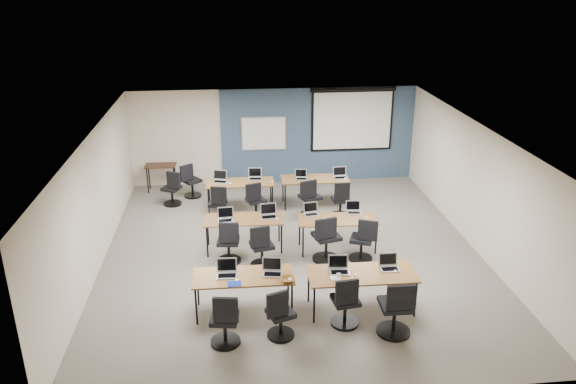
{
  "coord_description": "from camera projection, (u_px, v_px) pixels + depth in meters",
  "views": [
    {
      "loc": [
        -1.23,
        -10.76,
        5.68
      ],
      "look_at": [
        -0.05,
        0.4,
        1.26
      ],
      "focal_mm": 35.0,
      "sensor_mm": 36.0,
      "label": 1
    }
  ],
  "objects": [
    {
      "name": "mouse_4",
      "position": [
        232.0,
        221.0,
        11.92
      ],
      "size": [
        0.06,
        0.1,
        0.03
      ],
      "primitive_type": "ellipsoid",
      "rotation": [
        0.0,
        0.0,
        0.03
      ],
      "color": "white",
      "rests_on": "training_table_mid_left"
    },
    {
      "name": "wall_front",
      "position": [
        330.0,
        319.0,
        7.5
      ],
      "size": [
        8.0,
        0.04,
        2.7
      ],
      "primitive_type": "cube",
      "color": "beige",
      "rests_on": "ground"
    },
    {
      "name": "wall_back",
      "position": [
        274.0,
        136.0,
        15.82
      ],
      "size": [
        8.0,
        0.04,
        2.7
      ],
      "primitive_type": "cube",
      "color": "beige",
      "rests_on": "ground"
    },
    {
      "name": "task_chair_2",
      "position": [
        345.0,
        306.0,
        9.51
      ],
      "size": [
        0.49,
        0.49,
        0.97
      ],
      "rotation": [
        0.0,
        0.0,
        0.13
      ],
      "color": "black",
      "rests_on": "floor"
    },
    {
      "name": "mouse_8",
      "position": [
        230.0,
        183.0,
        14.03
      ],
      "size": [
        0.08,
        0.11,
        0.04
      ],
      "primitive_type": "ellipsoid",
      "rotation": [
        0.0,
        0.0,
        -0.11
      ],
      "color": "white",
      "rests_on": "training_table_back_left"
    },
    {
      "name": "laptop_0",
      "position": [
        227.0,
        271.0,
        9.8
      ],
      "size": [
        0.36,
        0.3,
        0.27
      ],
      "rotation": [
        0.0,
        0.0,
        -0.04
      ],
      "color": "#A2A3AC",
      "rests_on": "training_table_front_left"
    },
    {
      "name": "laptop_7",
      "position": [
        354.0,
        210.0,
        12.34
      ],
      "size": [
        0.32,
        0.27,
        0.25
      ],
      "rotation": [
        0.0,
        0.0,
        -0.09
      ],
      "color": "#A6A6A9",
      "rests_on": "training_table_mid_right"
    },
    {
      "name": "laptop_8",
      "position": [
        220.0,
        179.0,
        14.17
      ],
      "size": [
        0.36,
        0.3,
        0.27
      ],
      "rotation": [
        0.0,
        0.0,
        -0.3
      ],
      "color": "#B0B0B9",
      "rests_on": "training_table_back_left"
    },
    {
      "name": "laptop_11",
      "position": [
        340.0,
        175.0,
        14.44
      ],
      "size": [
        0.35,
        0.29,
        0.26
      ],
      "rotation": [
        0.0,
        0.0,
        0.05
      ],
      "color": "#ABABAE",
      "rests_on": "training_table_back_right"
    },
    {
      "name": "training_table_front_left",
      "position": [
        243.0,
        278.0,
        9.81
      ],
      "size": [
        1.76,
        0.74,
        0.73
      ],
      "rotation": [
        0.0,
        0.0,
        -0.01
      ],
      "color": "brown",
      "rests_on": "floor"
    },
    {
      "name": "training_table_mid_right",
      "position": [
        338.0,
        221.0,
        12.06
      ],
      "size": [
        1.7,
        0.71,
        0.73
      ],
      "rotation": [
        0.0,
        0.0,
        -0.05
      ],
      "color": "#A2773E",
      "rests_on": "floor"
    },
    {
      "name": "task_chair_10",
      "position": [
        310.0,
        201.0,
        13.78
      ],
      "size": [
        0.56,
        0.53,
        1.01
      ],
      "rotation": [
        0.0,
        0.0,
        0.36
      ],
      "color": "black",
      "rests_on": "floor"
    },
    {
      "name": "spare_chair_a",
      "position": [
        191.0,
        183.0,
        15.01
      ],
      "size": [
        0.54,
        0.47,
        0.96
      ],
      "rotation": [
        0.0,
        0.0,
        0.63
      ],
      "color": "black",
      "rests_on": "floor"
    },
    {
      "name": "mouse_1",
      "position": [
        290.0,
        279.0,
        9.65
      ],
      "size": [
        0.08,
        0.11,
        0.03
      ],
      "primitive_type": "ellipsoid",
      "rotation": [
        0.0,
        0.0,
        0.28
      ],
      "color": "white",
      "rests_on": "training_table_front_left"
    },
    {
      "name": "blue_mousepad",
      "position": [
        234.0,
        284.0,
        9.53
      ],
      "size": [
        0.24,
        0.21,
        0.01
      ],
      "primitive_type": "cube",
      "rotation": [
        0.0,
        0.0,
        0.07
      ],
      "color": "#0F2298",
      "rests_on": "training_table_front_left"
    },
    {
      "name": "whiteboard",
      "position": [
        264.0,
        134.0,
        15.69
      ],
      "size": [
        1.28,
        0.03,
        0.98
      ],
      "color": "#A3AAB1",
      "rests_on": "wall_back"
    },
    {
      "name": "mouse_6",
      "position": [
        326.0,
        219.0,
        12.02
      ],
      "size": [
        0.08,
        0.1,
        0.03
      ],
      "primitive_type": "ellipsoid",
      "rotation": [
        0.0,
        0.0,
        0.31
      ],
      "color": "white",
      "rests_on": "training_table_mid_right"
    },
    {
      "name": "laptop_1",
      "position": [
        272.0,
        270.0,
        9.85
      ],
      "size": [
        0.34,
        0.29,
        0.26
      ],
      "rotation": [
        0.0,
        0.0,
        -0.17
      ],
      "color": "silver",
      "rests_on": "training_table_front_left"
    },
    {
      "name": "task_chair_9",
      "position": [
        255.0,
        203.0,
        13.72
      ],
      "size": [
        0.49,
        0.48,
        0.96
      ],
      "rotation": [
        0.0,
        0.0,
        0.33
      ],
      "color": "black",
      "rests_on": "floor"
    },
    {
      "name": "spare_chair_b",
      "position": [
        172.0,
        191.0,
        14.49
      ],
      "size": [
        0.51,
        0.47,
        0.95
      ],
      "rotation": [
        0.0,
        0.0,
        -0.47
      ],
      "color": "black",
      "rests_on": "floor"
    },
    {
      "name": "task_chair_1",
      "position": [
        280.0,
        318.0,
        9.19
      ],
      "size": [
        0.48,
        0.46,
        0.95
      ],
      "rotation": [
        0.0,
        0.0,
        0.36
      ],
      "color": "black",
      "rests_on": "floor"
    },
    {
      "name": "projector_screen",
      "position": [
        352.0,
        116.0,
        15.76
      ],
      "size": [
        2.4,
        0.1,
        1.82
      ],
      "color": "black",
      "rests_on": "wall_back"
    },
    {
      "name": "utility_table",
      "position": [
        161.0,
        169.0,
        15.38
      ],
      "size": [
        0.84,
        0.46,
        0.75
      ],
      "rotation": [
        0.0,
        0.0,
        -0.02
      ],
      "color": "#311B12",
      "rests_on": "floor"
    },
    {
      "name": "task_chair_4",
      "position": [
        229.0,
        245.0,
        11.59
      ],
      "size": [
        0.5,
        0.5,
        0.98
      ],
      "rotation": [
        0.0,
        0.0,
        -0.11
      ],
      "color": "black",
      "rests_on": "floor"
    },
    {
      "name": "laptop_6",
      "position": [
        311.0,
        211.0,
        12.25
      ],
      "size": [
        0.32,
        0.27,
        0.24
      ],
      "rotation": [
        0.0,
        0.0,
        0.16
      ],
      "color": "silver",
      "rests_on": "training_table_mid_right"
    },
    {
      "name": "training_table_back_left",
      "position": [
        240.0,
        184.0,
        14.16
      ],
      "size": [
        1.72,
        0.72,
        0.73
      ],
      "rotation": [
        0.0,
        0.0,
        0.01
      ],
      "color": "olive",
      "rests_on": "floor"
    },
    {
      "name": "mouse_7",
      "position": [
        366.0,
        218.0,
        12.07
      ],
      "size": [
        0.07,
        0.1,
        0.03
      ],
      "primitive_type": "ellipsoid",
      "rotation": [
        0.0,
        0.0,
        0.24
      ],
      "color": "white",
      "rests_on": "training_table_mid_right"
    },
    {
      "name": "laptop_3",
      "position": [
        389.0,
        265.0,
        10.01
      ],
      "size": [
        0.33,
        0.28,
        0.25
      ],
      "rotation": [
        0.0,
        0.0,
        -0.0
      ],
      "color": "#B9B9BB",
      "rests_on": "training_table_front_right"
    },
    {
      "name": "coffee_cup",
      "position": [
        339.0,
        276.0,
        9.7
      ],
      "size": [
        0.07,
        0.07,
        0.05
      ],
      "primitive_type": "imported",
      "rotation": [
        0.0,
        0.0,
        -0.16
      ],
      "color": "white",
      "rests_on": "snack_plate"
    },
    {
      "name": "floor",
      "position": [
        292.0,
        253.0,
        12.15
      ],
      "size": [
        8.0,
        9.0,
        0.02
      ],
      "primitive_type": "cube",
      "color": "#6B6354",
      "rests_on": "ground"
    },
    {
      "name": "mouse_11",
      "position": [
        345.0,
        179.0,
        14.35
      ],
      "size": [
        0.09,
        0.12,
        0.04
      ],
      "primitive_type": "ellipsoid",
      "rotation": [
        0.0,
        0.0,
        0.26
      ],
      "color": "white",
      "rests_on": "training_table_back_right"
    },
    {
      "name": "laptop_10",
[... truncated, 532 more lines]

